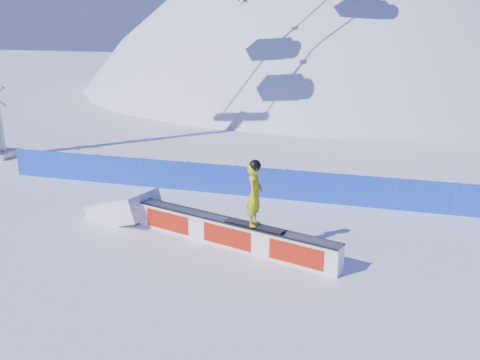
# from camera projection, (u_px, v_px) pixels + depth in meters

# --- Properties ---
(ground) EXTENTS (160.00, 160.00, 0.00)m
(ground) POSITION_uv_depth(u_px,v_px,m) (226.00, 243.00, 16.57)
(ground) COLOR white
(ground) RESTS_ON ground
(snow_hill) EXTENTS (64.00, 64.00, 64.00)m
(snow_hill) POSITION_uv_depth(u_px,v_px,m) (339.00, 244.00, 60.43)
(snow_hill) COLOR white
(snow_hill) RESTS_ON ground
(safety_fence) EXTENTS (22.05, 0.05, 1.30)m
(safety_fence) POSITION_uv_depth(u_px,v_px,m) (261.00, 183.00, 20.52)
(safety_fence) COLOR blue
(safety_fence) RESTS_ON ground
(rail_box) EXTENTS (6.96, 2.49, 0.85)m
(rail_box) POSITION_uv_depth(u_px,v_px,m) (231.00, 234.00, 16.19)
(rail_box) COLOR white
(rail_box) RESTS_ON ground
(snow_ramp) EXTENTS (2.73, 2.12, 1.50)m
(snow_ramp) POSITION_uv_depth(u_px,v_px,m) (125.00, 218.00, 18.60)
(snow_ramp) COLOR white
(snow_ramp) RESTS_ON ground
(snowboarder) EXTENTS (1.94, 0.88, 2.01)m
(snowboarder) POSITION_uv_depth(u_px,v_px,m) (255.00, 194.00, 15.35)
(snowboarder) COLOR black
(snowboarder) RESTS_ON rail_box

